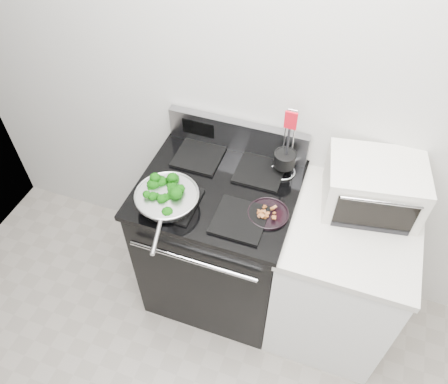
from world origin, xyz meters
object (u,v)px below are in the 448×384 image
at_px(gas_range, 219,241).
at_px(skillet, 167,199).
at_px(bacon_plate, 268,212).
at_px(toaster_oven, 373,186).
at_px(utensil_holder, 284,163).

xyz_separation_m(gas_range, skillet, (-0.18, -0.20, 0.51)).
height_order(bacon_plate, toaster_oven, toaster_oven).
relative_size(skillet, utensil_holder, 1.21).
distance_m(gas_range, toaster_oven, 0.93).
bearing_deg(bacon_plate, gas_range, 161.80).
bearing_deg(toaster_oven, gas_range, -177.11).
bearing_deg(toaster_oven, skillet, -167.77).
bearing_deg(gas_range, bacon_plate, -18.20).
xyz_separation_m(gas_range, utensil_holder, (0.28, 0.20, 0.53)).
xyz_separation_m(skillet, bacon_plate, (0.47, 0.11, -0.03)).
relative_size(bacon_plate, utensil_holder, 0.50).
bearing_deg(bacon_plate, toaster_oven, 29.86).
bearing_deg(utensil_holder, bacon_plate, -88.10).
distance_m(gas_range, skillet, 0.58).
xyz_separation_m(bacon_plate, utensil_holder, (-0.00, 0.30, 0.05)).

